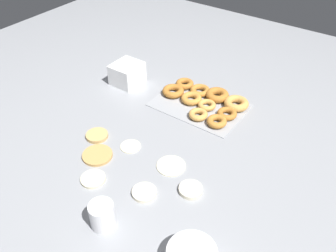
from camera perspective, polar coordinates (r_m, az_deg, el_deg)
name	(u,v)px	position (r m, az deg, el deg)	size (l,w,h in m)	color
ground_plane	(150,150)	(1.42, -2.85, -3.87)	(3.00, 3.00, 0.00)	gray
pancake_0	(131,146)	(1.43, -6.03, -3.21)	(0.08, 0.08, 0.01)	beige
pancake_1	(93,179)	(1.33, -11.92, -8.30)	(0.09, 0.09, 0.01)	beige
pancake_2	(97,135)	(1.50, -11.32, -1.50)	(0.09, 0.09, 0.02)	tan
pancake_3	(144,192)	(1.26, -3.82, -10.59)	(0.09, 0.09, 0.01)	beige
pancake_4	(171,165)	(1.35, 0.51, -6.33)	(0.11, 0.11, 0.01)	beige
pancake_5	(191,190)	(1.26, 3.66, -10.14)	(0.08, 0.08, 0.02)	beige
pancake_6	(97,155)	(1.41, -11.25, -4.61)	(0.12, 0.12, 0.01)	tan
donut_tray	(205,101)	(1.66, 5.92, 4.04)	(0.41, 0.29, 0.04)	#93969B
container_stack	(127,73)	(1.81, -6.57, 8.37)	(0.13, 0.15, 0.10)	white
paper_cup	(102,215)	(1.16, -10.51, -13.91)	(0.08, 0.08, 0.09)	white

